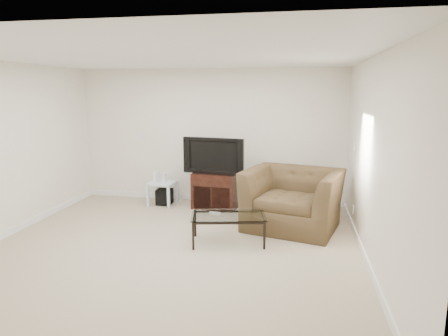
% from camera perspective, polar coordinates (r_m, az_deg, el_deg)
% --- Properties ---
extents(floor, '(5.00, 5.00, 0.00)m').
position_cam_1_polar(floor, '(5.49, -7.56, -11.42)').
color(floor, tan).
rests_on(floor, ground).
extents(ceiling, '(5.00, 5.00, 0.00)m').
position_cam_1_polar(ceiling, '(5.11, -8.27, 15.54)').
color(ceiling, white).
rests_on(ceiling, ground).
extents(wall_back, '(5.00, 0.02, 2.50)m').
position_cam_1_polar(wall_back, '(7.55, -1.96, 4.56)').
color(wall_back, silver).
rests_on(wall_back, ground).
extents(wall_right, '(0.02, 5.00, 2.50)m').
position_cam_1_polar(wall_right, '(4.98, 20.60, 0.65)').
color(wall_right, silver).
rests_on(wall_right, ground).
extents(plate_back, '(0.12, 0.02, 0.12)m').
position_cam_1_polar(plate_back, '(7.95, -11.92, 4.65)').
color(plate_back, white).
rests_on(plate_back, wall_back).
extents(plate_right_switch, '(0.02, 0.09, 0.13)m').
position_cam_1_polar(plate_right_switch, '(6.54, 18.09, 3.07)').
color(plate_right_switch, white).
rests_on(plate_right_switch, wall_right).
extents(plate_right_outlet, '(0.02, 0.08, 0.12)m').
position_cam_1_polar(plate_right_outlet, '(6.44, 17.94, -5.69)').
color(plate_right_outlet, white).
rests_on(plate_right_outlet, wall_right).
extents(tv_stand, '(0.84, 0.63, 0.65)m').
position_cam_1_polar(tv_stand, '(7.23, -1.14, -3.17)').
color(tv_stand, black).
rests_on(tv_stand, floor).
extents(dvd_player, '(0.44, 0.33, 0.06)m').
position_cam_1_polar(dvd_player, '(7.14, -1.25, -1.56)').
color(dvd_player, black).
rests_on(dvd_player, tv_stand).
extents(television, '(1.06, 0.37, 0.64)m').
position_cam_1_polar(television, '(7.08, -1.24, 1.86)').
color(television, black).
rests_on(television, tv_stand).
extents(side_table, '(0.49, 0.49, 0.43)m').
position_cam_1_polar(side_table, '(7.52, -8.76, -3.59)').
color(side_table, silver).
rests_on(side_table, floor).
extents(subwoofer, '(0.28, 0.28, 0.27)m').
position_cam_1_polar(subwoofer, '(7.54, -8.50, -4.04)').
color(subwoofer, black).
rests_on(subwoofer, floor).
extents(game_console, '(0.06, 0.15, 0.20)m').
position_cam_1_polar(game_console, '(7.48, -9.64, -1.21)').
color(game_console, white).
rests_on(game_console, side_table).
extents(game_case, '(0.05, 0.13, 0.17)m').
position_cam_1_polar(game_case, '(7.42, -8.49, -1.39)').
color(game_case, silver).
rests_on(game_case, side_table).
extents(recliner, '(1.58, 1.24, 1.21)m').
position_cam_1_polar(recliner, '(6.20, 9.82, -2.99)').
color(recliner, '#4B2E1F').
rests_on(recliner, floor).
extents(coffee_table, '(1.11, 0.76, 0.40)m').
position_cam_1_polar(coffee_table, '(5.61, 0.62, -8.68)').
color(coffee_table, black).
rests_on(coffee_table, floor).
extents(remote, '(0.16, 0.07, 0.02)m').
position_cam_1_polar(remote, '(5.61, -1.32, -6.40)').
color(remote, '#B2B2B7').
rests_on(remote, coffee_table).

